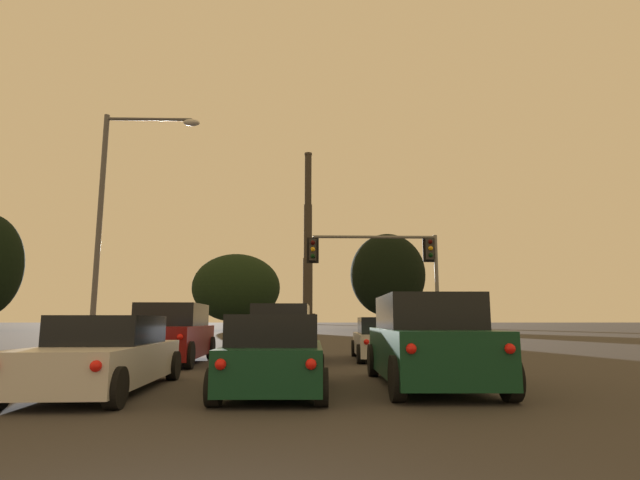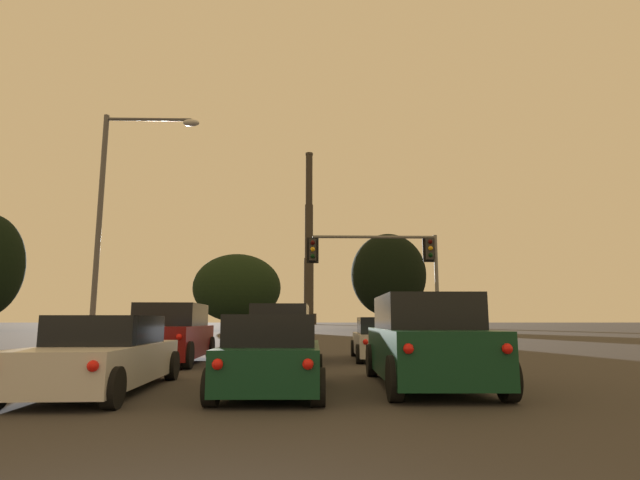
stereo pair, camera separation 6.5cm
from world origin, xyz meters
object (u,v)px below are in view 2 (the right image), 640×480
object	(u,v)px
suv_center_lane_front	(281,334)
hatchback_center_lane_second	(273,356)
traffic_light_overhead_right	(391,260)
sedan_left_lane_second	(103,356)
street_lamp	(116,205)
smokestack	(309,255)
suv_right_lane_second	(426,342)
suv_left_lane_front	(171,334)
hatchback_right_lane_front	(381,340)

from	to	relation	value
suv_center_lane_front	hatchback_center_lane_second	bearing A→B (deg)	-86.21
hatchback_center_lane_second	traffic_light_overhead_right	xyz separation A→B (m)	(4.64, 13.98, 3.51)
sedan_left_lane_second	suv_center_lane_front	xyz separation A→B (m)	(3.02, 7.11, 0.23)
street_lamp	smokestack	xyz separation A→B (m)	(7.65, 147.75, 17.34)
suv_center_lane_front	suv_right_lane_second	bearing A→B (deg)	-61.12
smokestack	suv_center_lane_front	bearing A→B (deg)	-90.48
suv_left_lane_front	smokestack	size ratio (longest dim) A/B	0.08
suv_center_lane_front	smokestack	size ratio (longest dim) A/B	0.08
sedan_left_lane_second	smokestack	xyz separation A→B (m)	(4.28, 156.45, 22.32)
suv_right_lane_second	street_lamp	world-z (taller)	street_lamp
traffic_light_overhead_right	smokestack	xyz separation A→B (m)	(-3.63, 142.69, 18.82)
hatchback_right_lane_front	street_lamp	bearing A→B (deg)	175.00
sedan_left_lane_second	street_lamp	world-z (taller)	street_lamp
traffic_light_overhead_right	street_lamp	bearing A→B (deg)	-155.85
sedan_left_lane_second	suv_left_lane_front	world-z (taller)	suv_left_lane_front
hatchback_center_lane_second	smokestack	world-z (taller)	smokestack
traffic_light_overhead_right	hatchback_center_lane_second	bearing A→B (deg)	-108.38
hatchback_right_lane_front	street_lamp	xyz separation A→B (m)	(-9.80, 1.23, 4.99)
suv_left_lane_front	street_lamp	world-z (taller)	street_lamp
hatchback_center_lane_second	smokestack	distance (m)	158.26
suv_left_lane_front	street_lamp	size ratio (longest dim) A/B	0.54
hatchback_right_lane_front	suv_center_lane_front	bearing A→B (deg)	-171.79
suv_left_lane_front	suv_center_lane_front	world-z (taller)	same
sedan_left_lane_second	hatchback_right_lane_front	bearing A→B (deg)	47.52
hatchback_center_lane_second	sedan_left_lane_second	xyz separation A→B (m)	(-3.26, 0.22, 0.00)
hatchback_right_lane_front	street_lamp	distance (m)	11.06
smokestack	hatchback_center_lane_second	bearing A→B (deg)	-90.37
hatchback_center_lane_second	suv_right_lane_second	bearing A→B (deg)	15.24
hatchback_center_lane_second	suv_center_lane_front	xyz separation A→B (m)	(-0.24, 7.33, 0.23)
sedan_left_lane_second	suv_left_lane_front	distance (m)	6.33
suv_left_lane_front	suv_center_lane_front	bearing A→B (deg)	11.30
suv_right_lane_second	suv_center_lane_front	world-z (taller)	same
hatchback_right_lane_front	suv_right_lane_second	bearing A→B (deg)	-88.54
hatchback_center_lane_second	smokestack	xyz separation A→B (m)	(1.02, 156.67, 22.33)
traffic_light_overhead_right	smokestack	bearing A→B (deg)	91.46
hatchback_right_lane_front	traffic_light_overhead_right	xyz separation A→B (m)	(1.48, 6.28, 3.51)
suv_right_lane_second	suv_center_lane_front	bearing A→B (deg)	118.56
street_lamp	suv_center_lane_front	bearing A→B (deg)	-13.98
hatchback_center_lane_second	traffic_light_overhead_right	bearing A→B (deg)	72.43
hatchback_center_lane_second	suv_right_lane_second	size ratio (longest dim) A/B	0.83
suv_right_lane_second	sedan_left_lane_second	world-z (taller)	suv_right_lane_second
suv_center_lane_front	traffic_light_overhead_right	xyz separation A→B (m)	(4.89, 6.65, 3.28)
smokestack	hatchback_right_lane_front	bearing A→B (deg)	-89.17
hatchback_right_lane_front	smokestack	bearing A→B (deg)	92.97
suv_left_lane_front	smokestack	bearing A→B (deg)	86.43
suv_right_lane_second	traffic_light_overhead_right	bearing A→B (deg)	84.83
suv_right_lane_second	hatchback_center_lane_second	bearing A→B (deg)	-164.00
sedan_left_lane_second	traffic_light_overhead_right	distance (m)	16.25
sedan_left_lane_second	suv_center_lane_front	distance (m)	7.73
sedan_left_lane_second	hatchback_right_lane_front	distance (m)	9.86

